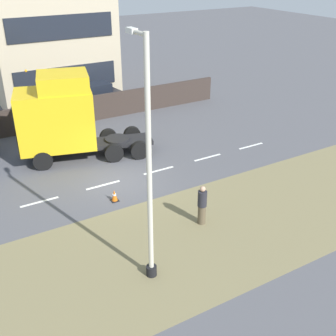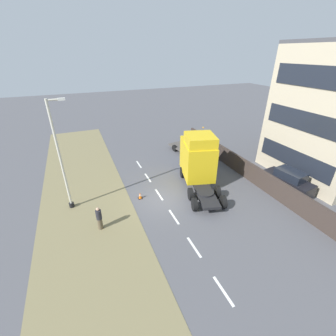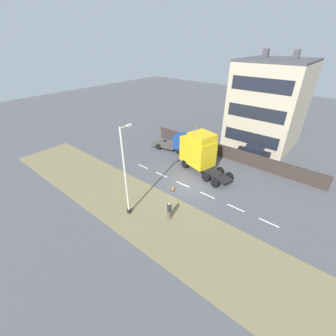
% 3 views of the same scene
% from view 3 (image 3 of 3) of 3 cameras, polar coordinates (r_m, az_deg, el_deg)
% --- Properties ---
extents(ground_plane, '(120.00, 120.00, 0.00)m').
position_cam_3_polar(ground_plane, '(25.15, 5.43, -4.86)').
color(ground_plane, '#515156').
rests_on(ground_plane, ground).
extents(grass_verge, '(7.00, 44.00, 0.01)m').
position_cam_3_polar(grass_verge, '(21.46, -4.00, -11.93)').
color(grass_verge, olive).
rests_on(grass_verge, ground).
extents(lane_markings, '(0.16, 17.80, 0.00)m').
position_cam_3_polar(lane_markings, '(24.84, 6.75, -5.44)').
color(lane_markings, white).
rests_on(lane_markings, ground).
extents(boundary_wall, '(0.25, 24.00, 1.75)m').
position_cam_3_polar(boundary_wall, '(31.63, 14.91, 3.79)').
color(boundary_wall, '#382D28').
rests_on(boundary_wall, ground).
extents(building_block, '(10.34, 8.85, 13.12)m').
position_cam_3_polar(building_block, '(37.08, 24.24, 14.57)').
color(building_block, '#C1B293').
rests_on(building_block, ground).
extents(lorry_cab, '(4.35, 7.56, 4.99)m').
position_cam_3_polar(lorry_cab, '(27.60, 7.92, 4.21)').
color(lorry_cab, black).
rests_on(lorry_cab, ground).
extents(flatbed_truck, '(3.02, 6.00, 2.59)m').
position_cam_3_polar(flatbed_truck, '(32.51, 2.82, 6.50)').
color(flatbed_truck, navy).
rests_on(flatbed_truck, ground).
extents(parked_car, '(2.24, 4.39, 2.07)m').
position_cam_3_polar(parked_car, '(32.12, 20.81, 3.46)').
color(parked_car, black).
rests_on(parked_car, ground).
extents(lamp_post, '(1.31, 0.38, 8.49)m').
position_cam_3_polar(lamp_post, '(19.76, -10.62, -2.47)').
color(lamp_post, black).
rests_on(lamp_post, ground).
extents(pedestrian, '(0.39, 0.39, 1.81)m').
position_cam_3_polar(pedestrian, '(20.55, 0.34, -10.81)').
color(pedestrian, brown).
rests_on(pedestrian, ground).
extents(traffic_cone_lead, '(0.36, 0.36, 0.58)m').
position_cam_3_polar(traffic_cone_lead, '(24.36, 1.24, -5.20)').
color(traffic_cone_lead, black).
rests_on(traffic_cone_lead, ground).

